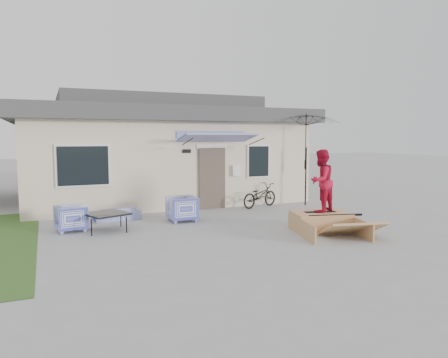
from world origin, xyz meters
name	(u,v)px	position (x,y,z in m)	size (l,w,h in m)	color
ground	(242,240)	(0.00, 0.00, 0.00)	(90.00, 90.00, 0.00)	#9D9D9D
grass_strip	(5,243)	(-5.20, 2.00, 0.00)	(1.40, 8.00, 0.01)	#305621
house	(158,150)	(0.00, 7.99, 1.94)	(10.80, 8.49, 4.10)	beige
loveseat	(117,211)	(-2.35, 3.69, 0.26)	(1.34, 0.39, 0.52)	#323CA6
armchair_left	(71,217)	(-3.69, 2.68, 0.38)	(0.74, 0.69, 0.76)	#323CA6
armchair_right	(182,207)	(-0.63, 2.78, 0.41)	(0.80, 0.74, 0.82)	#323CA6
coffee_table	(107,222)	(-2.83, 2.34, 0.24)	(0.97, 0.97, 0.48)	black
bicycle	(260,193)	(2.64, 4.06, 0.51)	(0.56, 1.61, 1.03)	black
patio_umbrella	(306,157)	(4.40, 3.83, 1.75)	(2.60, 2.45, 2.20)	black
skate_ramp	(321,222)	(2.36, 0.13, 0.24)	(1.43, 1.91, 0.48)	#AC8052
skateboard	(320,211)	(2.37, 0.18, 0.50)	(0.83, 0.21, 0.05)	black
skater	(321,180)	(2.37, 0.18, 1.35)	(0.80, 0.62, 1.64)	#B50F2B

